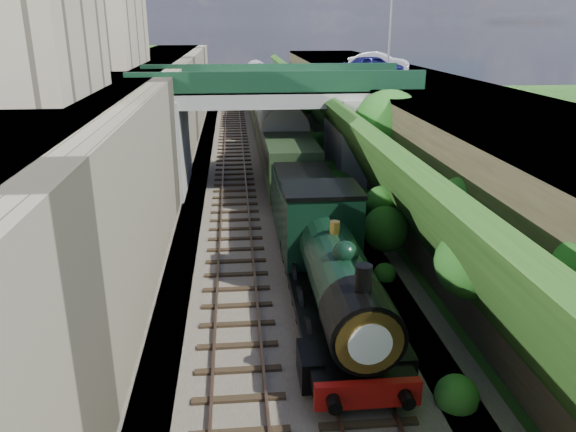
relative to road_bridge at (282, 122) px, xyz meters
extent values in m
cube|color=#473F38|center=(-0.94, -4.00, -3.98)|extent=(10.00, 90.00, 0.20)
cube|color=#756B56|center=(-6.44, -4.00, -0.58)|extent=(1.00, 90.00, 7.00)
cube|color=#262628|center=(-9.94, -4.00, -0.58)|extent=(6.00, 90.00, 7.00)
cube|color=#262628|center=(8.56, -4.00, -0.95)|extent=(8.00, 90.00, 6.25)
cube|color=#1E4714|center=(4.06, -4.00, -1.38)|extent=(4.02, 90.00, 6.36)
sphere|color=#194C14|center=(4.06, -18.50, -1.18)|extent=(2.17, 2.17, 2.17)
sphere|color=#194C14|center=(4.71, -15.93, -0.11)|extent=(1.76, 1.76, 1.76)
sphere|color=#194C14|center=(3.26, -12.01, -2.47)|extent=(1.91, 1.91, 1.91)
sphere|color=#194C14|center=(3.58, -9.92, -1.95)|extent=(1.44, 1.44, 1.44)
sphere|color=#194C14|center=(2.97, -7.57, -2.94)|extent=(2.00, 2.00, 2.00)
sphere|color=#194C14|center=(2.76, -3.27, -3.28)|extent=(2.15, 2.15, 2.15)
sphere|color=#194C14|center=(2.89, -0.85, -3.08)|extent=(1.70, 1.70, 1.70)
sphere|color=#194C14|center=(3.77, 2.71, -1.64)|extent=(1.30, 1.30, 1.30)
sphere|color=#194C14|center=(3.07, 5.35, -2.77)|extent=(2.26, 2.26, 2.26)
sphere|color=#194C14|center=(2.66, 7.91, -3.44)|extent=(1.72, 1.72, 1.72)
sphere|color=#194C14|center=(4.98, 11.39, 0.32)|extent=(1.55, 1.55, 1.55)
sphere|color=#194C14|center=(2.82, 14.31, -3.19)|extent=(1.37, 1.37, 1.37)
sphere|color=#194C14|center=(3.86, 17.37, -1.49)|extent=(1.47, 1.47, 1.47)
sphere|color=#194C14|center=(4.63, 19.18, -0.24)|extent=(1.85, 1.85, 1.85)
sphere|color=#194C14|center=(4.44, 23.99, -0.55)|extent=(1.24, 1.24, 1.24)
sphere|color=#194C14|center=(4.78, 25.07, 0.01)|extent=(1.52, 1.52, 1.52)
cube|color=black|center=(-2.94, -4.00, -3.84)|extent=(2.50, 90.00, 0.07)
cube|color=brown|center=(-3.66, -4.00, -3.75)|extent=(0.08, 90.00, 0.14)
cube|color=brown|center=(-2.23, -4.00, -3.75)|extent=(0.08, 90.00, 0.14)
cube|color=black|center=(0.26, -4.00, -3.84)|extent=(2.50, 90.00, 0.07)
cube|color=brown|center=(-0.46, -4.00, -3.75)|extent=(0.08, 90.00, 0.14)
cube|color=brown|center=(0.97, -4.00, -3.75)|extent=(0.08, 90.00, 0.14)
cube|color=gray|center=(-0.44, 0.00, 1.62)|extent=(16.00, 6.00, 0.90)
cube|color=#153B23|center=(-0.44, -2.85, 2.57)|extent=(16.00, 0.30, 1.20)
cube|color=#153B23|center=(-0.44, 2.85, 2.57)|extent=(16.00, 0.30, 1.20)
cube|color=gray|center=(-6.44, 0.00, -1.23)|extent=(1.40, 6.40, 5.70)
cube|color=gray|center=(4.26, 0.00, -1.23)|extent=(2.40, 6.40, 5.70)
cube|color=gray|center=(-11.44, 6.00, 5.92)|extent=(5.00, 10.00, 6.00)
cube|color=gray|center=(-10.44, -10.00, 4.92)|extent=(4.00, 8.00, 4.00)
cylinder|color=black|center=(4.86, -5.90, -1.88)|extent=(0.30, 0.30, 4.40)
sphere|color=#194C14|center=(4.86, -5.90, 0.72)|extent=(3.60, 3.60, 3.60)
sphere|color=#194C14|center=(5.36, -5.10, 0.12)|extent=(2.40, 2.40, 2.40)
cylinder|color=gray|center=(7.70, 5.28, 5.17)|extent=(0.14, 0.14, 6.00)
imported|color=#121251|center=(6.47, 4.32, 2.88)|extent=(4.35, 2.34, 1.40)
imported|color=#B7B5BA|center=(7.71, 7.90, 2.89)|extent=(4.60, 2.89, 1.43)
cube|color=black|center=(0.26, -17.66, -3.58)|extent=(2.40, 8.40, 0.60)
cube|color=black|center=(0.26, -16.66, -3.03)|extent=(2.70, 10.00, 0.35)
cube|color=maroon|center=(0.26, -21.76, -3.13)|extent=(2.70, 0.25, 0.70)
cylinder|color=black|center=(0.26, -17.46, -1.73)|extent=(1.90, 5.60, 1.90)
cylinder|color=black|center=(0.26, -20.76, -1.73)|extent=(1.96, 1.80, 1.96)
cylinder|color=white|center=(0.26, -21.74, -1.73)|extent=(1.10, 0.05, 1.10)
cylinder|color=black|center=(0.26, -20.76, -0.53)|extent=(0.44, 0.44, 0.90)
sphere|color=black|center=(0.26, -18.46, -0.73)|extent=(0.76, 0.76, 0.76)
cylinder|color=#A57F33|center=(0.26, -16.66, -0.63)|extent=(0.32, 0.32, 0.50)
cube|color=black|center=(0.26, -13.86, -1.58)|extent=(2.75, 2.40, 2.80)
cube|color=black|center=(0.26, -13.86, -0.13)|extent=(2.85, 2.50, 0.15)
cube|color=black|center=(-0.99, -20.26, -3.23)|extent=(0.60, 1.40, 0.90)
cube|color=black|center=(1.51, -20.26, -3.23)|extent=(0.60, 1.40, 0.90)
cube|color=black|center=(0.26, -9.46, -3.63)|extent=(2.30, 6.00, 0.50)
cube|color=black|center=(0.26, -9.46, -3.38)|extent=(2.60, 6.00, 0.50)
cube|color=black|center=(0.26, -9.46, -2.18)|extent=(2.70, 6.00, 2.40)
cube|color=black|center=(0.26, -9.46, -0.93)|extent=(2.50, 5.60, 0.20)
cube|color=black|center=(0.26, 3.14, -3.68)|extent=(2.30, 17.00, 0.40)
cube|color=black|center=(0.26, 3.14, -3.43)|extent=(2.50, 17.00, 0.50)
cube|color=#1F2F1A|center=(0.26, 3.14, -1.93)|extent=(2.80, 18.00, 2.70)
cube|color=slate|center=(0.26, 3.14, -0.43)|extent=(2.90, 18.00, 0.50)
cube|color=black|center=(0.26, 21.94, -3.68)|extent=(2.30, 17.00, 0.40)
cube|color=black|center=(0.26, 21.94, -3.43)|extent=(2.50, 17.00, 0.50)
cube|color=#1F2F1A|center=(0.26, 21.94, -1.93)|extent=(2.80, 18.00, 2.70)
cube|color=slate|center=(0.26, 21.94, -0.43)|extent=(2.90, 18.00, 0.50)
cube|color=black|center=(0.26, 40.74, -3.68)|extent=(2.30, 17.00, 0.40)
cube|color=black|center=(0.26, 40.74, -3.43)|extent=(2.50, 17.00, 0.50)
cube|color=#1F2F1A|center=(0.26, 40.74, -1.93)|extent=(2.80, 18.00, 2.70)
cube|color=slate|center=(0.26, 40.74, -0.43)|extent=(2.90, 18.00, 0.50)
camera|label=1|loc=(-2.84, -33.23, 5.61)|focal=35.00mm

